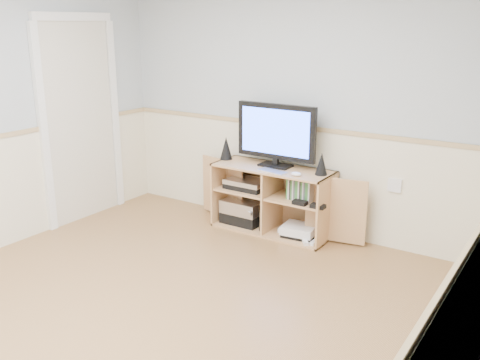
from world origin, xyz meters
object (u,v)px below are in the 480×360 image
object	(u,v)px
game_consoles	(299,231)
monitor	(276,133)
media_cabinet	(275,198)
keyboard	(273,171)

from	to	relation	value
game_consoles	monitor	bearing A→B (deg)	168.71
media_cabinet	monitor	bearing A→B (deg)	-90.00
media_cabinet	game_consoles	size ratio (longest dim) A/B	4.04
monitor	game_consoles	size ratio (longest dim) A/B	1.80
keyboard	game_consoles	bearing A→B (deg)	37.58
media_cabinet	keyboard	bearing A→B (deg)	-68.51
monitor	keyboard	bearing A→B (deg)	-67.95
media_cabinet	game_consoles	distance (m)	0.41
game_consoles	keyboard	bearing A→B (deg)	-150.80
keyboard	game_consoles	world-z (taller)	keyboard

